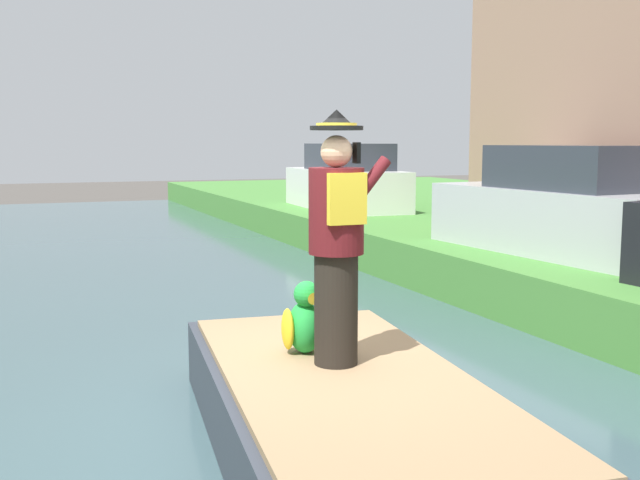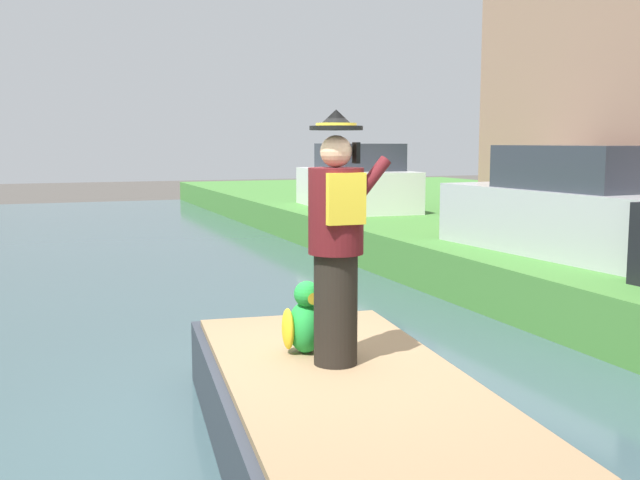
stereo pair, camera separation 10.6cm
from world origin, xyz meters
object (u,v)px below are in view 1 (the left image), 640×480
person_pirate (337,239)px  parked_car_silver (566,208)px  parrot_plush (305,322)px  parked_car_white (346,181)px  boat (347,417)px

person_pirate → parked_car_silver: bearing=43.0°
parrot_plush → parked_car_silver: (5.15, 3.25, 0.45)m
person_pirate → parked_car_silver: person_pirate is taller
person_pirate → parked_car_white: (5.04, 11.24, -0.23)m
person_pirate → parked_car_silver: (5.04, 3.61, -0.23)m
person_pirate → parked_car_white: size_ratio=0.45×
person_pirate → parrot_plush: bearing=114.6°
boat → parked_car_silver: size_ratio=1.06×
parrot_plush → parked_car_silver: parked_car_silver is taller
person_pirate → parrot_plush: size_ratio=3.25×
boat → person_pirate: (0.04, 0.28, 1.23)m
parrot_plush → boat: bearing=-83.5°
parked_car_silver → person_pirate: bearing=-144.4°
parked_car_silver → parked_car_white: 7.63m
person_pirate → parrot_plush: person_pirate is taller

